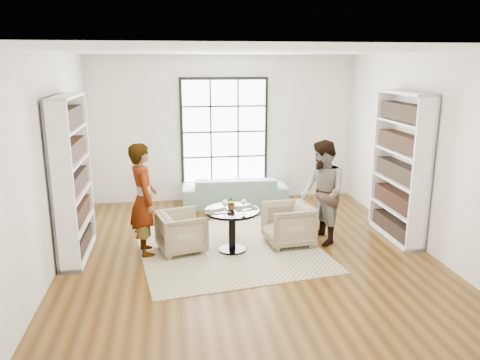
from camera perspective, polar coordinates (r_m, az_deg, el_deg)
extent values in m
plane|color=brown|center=(7.30, 0.88, -8.79)|extent=(6.00, 6.00, 0.00)
plane|color=silver|center=(9.79, -1.95, 6.24)|extent=(5.50, 0.00, 5.50)
plane|color=silver|center=(6.97, -22.00, 1.97)|extent=(0.00, 6.00, 6.00)
plane|color=silver|center=(7.79, 21.35, 3.22)|extent=(0.00, 6.00, 6.00)
plane|color=silver|center=(4.03, 7.94, -5.51)|extent=(5.50, 0.00, 5.50)
plane|color=white|center=(6.73, 0.98, 15.46)|extent=(6.00, 6.00, 0.00)
cube|color=black|center=(9.78, -1.93, 5.93)|extent=(1.82, 0.06, 2.22)
cube|color=white|center=(9.74, -1.91, 5.90)|extent=(1.70, 0.02, 2.10)
cube|color=#BEB98E|center=(7.43, -1.28, -8.31)|extent=(3.09, 3.09, 0.01)
cylinder|color=black|center=(7.35, -0.95, -8.47)|extent=(0.43, 0.43, 0.04)
cylinder|color=black|center=(7.24, -0.96, -6.25)|extent=(0.11, 0.11, 0.59)
cylinder|color=black|center=(7.13, -0.98, -3.80)|extent=(0.84, 0.84, 0.04)
imported|color=slate|center=(9.52, -0.65, -1.33)|extent=(2.13, 0.91, 0.61)
imported|color=tan|center=(7.29, -7.14, -6.28)|extent=(0.84, 0.82, 0.63)
imported|color=#C4BA8C|center=(7.54, 5.87, -5.40)|extent=(0.79, 0.77, 0.66)
imported|color=gray|center=(7.14, -11.69, -2.35)|extent=(0.53, 0.70, 1.71)
imported|color=gray|center=(7.54, 10.02, -1.53)|extent=(0.72, 0.88, 1.67)
cube|color=black|center=(7.05, -2.75, -3.83)|extent=(0.39, 0.33, 0.01)
cube|color=black|center=(7.20, 0.62, -3.41)|extent=(0.39, 0.33, 0.01)
cylinder|color=silver|center=(6.99, -1.81, -3.97)|extent=(0.07, 0.07, 0.01)
cylinder|color=silver|center=(6.97, -1.81, -3.52)|extent=(0.01, 0.01, 0.12)
sphere|color=maroon|center=(6.94, -1.82, -2.82)|extent=(0.09, 0.09, 0.09)
ellipsoid|color=white|center=(6.94, -1.82, -2.82)|extent=(0.09, 0.09, 0.10)
cylinder|color=silver|center=(7.09, 0.48, -3.69)|extent=(0.06, 0.06, 0.01)
cylinder|color=silver|center=(7.08, 0.48, -3.30)|extent=(0.01, 0.01, 0.10)
sphere|color=maroon|center=(7.05, 0.48, -2.69)|extent=(0.08, 0.08, 0.08)
ellipsoid|color=white|center=(7.05, 0.48, -2.69)|extent=(0.08, 0.08, 0.09)
imported|color=gray|center=(7.12, -1.03, -2.76)|extent=(0.21, 0.19, 0.21)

